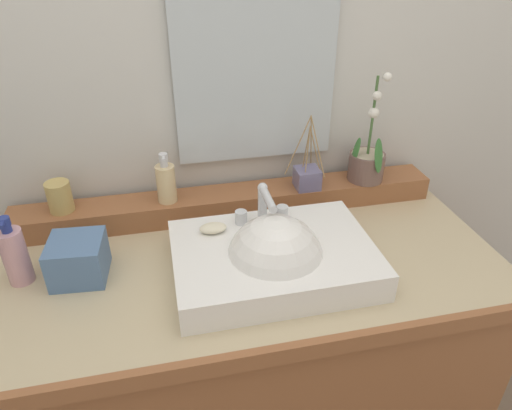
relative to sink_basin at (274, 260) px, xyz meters
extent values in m
cube|color=beige|center=(-0.06, 0.49, 0.50)|extent=(2.98, 0.20, 2.73)
cube|color=#935935|center=(-0.06, 0.07, -0.47)|extent=(1.31, 0.60, 0.79)
cube|color=tan|center=(-0.06, 0.07, -0.06)|extent=(1.34, 0.63, 0.04)
cube|color=#935935|center=(-0.06, -0.24, -0.06)|extent=(1.34, 0.02, 0.04)
cube|color=#935935|center=(-0.06, 0.31, 0.00)|extent=(1.26, 0.11, 0.07)
cube|color=white|center=(0.00, 0.01, 0.00)|extent=(0.49, 0.35, 0.08)
sphere|color=white|center=(0.00, -0.01, 0.00)|extent=(0.24, 0.24, 0.24)
cylinder|color=silver|center=(0.00, 0.13, 0.09)|extent=(0.02, 0.02, 0.10)
cylinder|color=silver|center=(0.00, 0.08, 0.14)|extent=(0.02, 0.11, 0.02)
sphere|color=silver|center=(0.00, 0.13, 0.14)|extent=(0.03, 0.03, 0.03)
cylinder|color=silver|center=(-0.06, 0.13, 0.05)|extent=(0.03, 0.03, 0.04)
cylinder|color=silver|center=(0.05, 0.13, 0.05)|extent=(0.03, 0.03, 0.04)
ellipsoid|color=beige|center=(-0.14, 0.10, 0.05)|extent=(0.07, 0.04, 0.02)
cylinder|color=brown|center=(0.37, 0.31, 0.07)|extent=(0.11, 0.11, 0.09)
cylinder|color=tan|center=(0.37, 0.31, 0.11)|extent=(0.10, 0.10, 0.01)
cylinder|color=#476B38|center=(0.37, 0.31, 0.24)|extent=(0.01, 0.01, 0.24)
ellipsoid|color=#387033|center=(0.38, 0.25, 0.13)|extent=(0.03, 0.03, 0.11)
ellipsoid|color=#387033|center=(0.33, 0.30, 0.13)|extent=(0.03, 0.03, 0.09)
sphere|color=white|center=(0.37, 0.30, 0.25)|extent=(0.03, 0.03, 0.03)
sphere|color=white|center=(0.37, 0.30, 0.30)|extent=(0.03, 0.03, 0.03)
sphere|color=white|center=(0.39, 0.29, 0.35)|extent=(0.03, 0.03, 0.03)
cylinder|color=beige|center=(-0.24, 0.30, 0.09)|extent=(0.05, 0.05, 0.11)
cylinder|color=silver|center=(-0.24, 0.30, 0.15)|extent=(0.02, 0.02, 0.02)
cylinder|color=silver|center=(-0.24, 0.30, 0.17)|extent=(0.02, 0.02, 0.02)
cylinder|color=silver|center=(-0.24, 0.29, 0.17)|extent=(0.01, 0.03, 0.01)
cylinder|color=tan|center=(-0.53, 0.31, 0.07)|extent=(0.07, 0.07, 0.09)
cube|color=slate|center=(0.18, 0.29, 0.06)|extent=(0.07, 0.07, 0.06)
cylinder|color=#9E7A4C|center=(0.20, 0.29, 0.15)|extent=(0.04, 0.01, 0.14)
cylinder|color=#9E7A4C|center=(0.19, 0.32, 0.17)|extent=(0.03, 0.06, 0.18)
cylinder|color=#9E7A4C|center=(0.17, 0.30, 0.15)|extent=(0.01, 0.02, 0.15)
cylinder|color=#9E7A4C|center=(0.14, 0.29, 0.17)|extent=(0.07, 0.00, 0.18)
cylinder|color=#9E7A4C|center=(0.17, 0.28, 0.15)|extent=(0.02, 0.02, 0.14)
cylinder|color=#9E7A4C|center=(0.20, 0.27, 0.17)|extent=(0.04, 0.05, 0.18)
cylinder|color=#CE97A0|center=(-0.61, 0.11, 0.03)|extent=(0.06, 0.06, 0.15)
cylinder|color=navy|center=(-0.61, 0.11, 0.11)|extent=(0.02, 0.02, 0.02)
cylinder|color=navy|center=(-0.61, 0.11, 0.13)|extent=(0.03, 0.03, 0.02)
cylinder|color=navy|center=(-0.61, 0.09, 0.14)|extent=(0.01, 0.03, 0.01)
cube|color=#4F709D|center=(-0.47, 0.10, 0.01)|extent=(0.14, 0.14, 0.10)
cube|color=silver|center=(0.04, 0.38, 0.42)|extent=(0.46, 0.02, 0.63)
camera|label=1|loc=(-0.25, -0.90, 0.71)|focal=32.88mm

